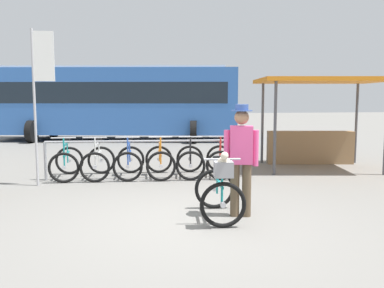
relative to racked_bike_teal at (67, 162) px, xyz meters
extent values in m
plane|color=slate|center=(2.29, -3.67, -0.37)|extent=(80.00, 80.00, 0.00)
cylinder|color=#99999E|center=(-0.43, -0.15, 0.06)|extent=(0.06, 0.06, 0.85)
cylinder|color=#99999E|center=(4.11, -0.41, 0.06)|extent=(0.06, 0.06, 0.85)
cylinder|color=#99999E|center=(1.84, -0.28, 0.48)|extent=(4.55, 0.31, 0.05)
torus|color=black|center=(-0.01, 0.51, -0.04)|extent=(0.66, 0.10, 0.66)
cylinder|color=#B7B7BC|center=(-0.01, 0.51, -0.04)|extent=(0.08, 0.07, 0.08)
torus|color=black|center=(0.01, -0.51, -0.04)|extent=(0.66, 0.10, 0.66)
cylinder|color=#B7B7BC|center=(0.01, -0.51, -0.04)|extent=(0.08, 0.07, 0.08)
cube|color=teal|center=(0.00, 0.00, 0.19)|extent=(0.06, 0.92, 0.04)
cube|color=teal|center=(0.00, -0.05, 0.41)|extent=(0.05, 0.61, 0.04)
cylinder|color=teal|center=(0.00, 0.18, 0.24)|extent=(0.03, 0.03, 0.55)
cube|color=black|center=(0.00, 0.18, 0.51)|extent=(0.13, 0.24, 0.06)
cylinder|color=teal|center=(0.01, -0.39, 0.28)|extent=(0.03, 0.03, 0.63)
cylinder|color=#B7B7BC|center=(0.01, -0.39, 0.59)|extent=(0.52, 0.04, 0.03)
torus|color=black|center=(0.73, 0.47, -0.04)|extent=(0.66, 0.12, 0.66)
cylinder|color=#B7B7BC|center=(0.73, 0.47, -0.04)|extent=(0.08, 0.07, 0.08)
torus|color=black|center=(0.66, -0.55, -0.04)|extent=(0.66, 0.12, 0.66)
cylinder|color=#B7B7BC|center=(0.66, -0.55, -0.04)|extent=(0.08, 0.07, 0.08)
cube|color=silver|center=(0.70, -0.04, 0.19)|extent=(0.10, 0.92, 0.04)
cube|color=silver|center=(0.70, -0.09, 0.41)|extent=(0.08, 0.61, 0.04)
cylinder|color=silver|center=(0.71, 0.14, 0.24)|extent=(0.03, 0.03, 0.55)
cube|color=black|center=(0.71, 0.14, 0.51)|extent=(0.14, 0.25, 0.06)
cylinder|color=silver|center=(0.67, -0.42, 0.28)|extent=(0.03, 0.03, 0.63)
cylinder|color=#B7B7BC|center=(0.67, -0.42, 0.59)|extent=(0.52, 0.06, 0.03)
torus|color=black|center=(1.43, 0.43, -0.04)|extent=(0.66, 0.11, 0.66)
cylinder|color=#B7B7BC|center=(1.43, 0.43, -0.04)|extent=(0.08, 0.07, 0.08)
torus|color=black|center=(1.36, -0.59, -0.04)|extent=(0.66, 0.11, 0.66)
cylinder|color=#B7B7BC|center=(1.36, -0.59, -0.04)|extent=(0.08, 0.07, 0.08)
cube|color=#2D56B7|center=(1.40, -0.08, 0.19)|extent=(0.10, 0.92, 0.04)
cube|color=#2D56B7|center=(1.39, -0.13, 0.41)|extent=(0.08, 0.61, 0.04)
cylinder|color=#2D56B7|center=(1.41, 0.11, 0.24)|extent=(0.03, 0.03, 0.55)
cube|color=black|center=(1.41, 0.11, 0.51)|extent=(0.14, 0.25, 0.06)
cylinder|color=#2D56B7|center=(1.37, -0.46, 0.28)|extent=(0.03, 0.03, 0.63)
cylinder|color=#B7B7BC|center=(1.37, -0.46, 0.59)|extent=(0.52, 0.06, 0.03)
torus|color=black|center=(2.11, 0.39, -0.04)|extent=(0.66, 0.11, 0.66)
cylinder|color=#B7B7BC|center=(2.11, 0.39, -0.04)|extent=(0.08, 0.07, 0.08)
torus|color=black|center=(2.09, -0.63, -0.04)|extent=(0.66, 0.11, 0.66)
cylinder|color=#B7B7BC|center=(2.09, -0.63, -0.04)|extent=(0.08, 0.07, 0.08)
cube|color=orange|center=(2.10, -0.12, 0.19)|extent=(0.05, 0.92, 0.04)
cube|color=orange|center=(2.10, -0.17, 0.41)|extent=(0.05, 0.61, 0.04)
cylinder|color=orange|center=(2.10, 0.07, 0.24)|extent=(0.03, 0.03, 0.55)
cube|color=black|center=(2.10, 0.07, 0.51)|extent=(0.12, 0.24, 0.06)
cylinder|color=orange|center=(2.09, -0.50, 0.28)|extent=(0.03, 0.03, 0.63)
cylinder|color=#B7B7BC|center=(2.09, -0.50, 0.59)|extent=(0.52, 0.04, 0.03)
torus|color=black|center=(2.86, 0.35, -0.04)|extent=(0.66, 0.15, 0.66)
cylinder|color=#B7B7BC|center=(2.86, 0.35, -0.04)|extent=(0.09, 0.07, 0.08)
torus|color=black|center=(2.73, -0.66, -0.04)|extent=(0.66, 0.15, 0.66)
cylinder|color=#B7B7BC|center=(2.73, -0.66, -0.04)|extent=(0.09, 0.07, 0.08)
cube|color=black|center=(2.80, -0.16, 0.19)|extent=(0.15, 0.92, 0.04)
cube|color=black|center=(2.79, -0.21, 0.41)|extent=(0.11, 0.61, 0.04)
cylinder|color=black|center=(2.82, 0.03, 0.24)|extent=(0.03, 0.03, 0.55)
cube|color=black|center=(2.82, 0.03, 0.51)|extent=(0.15, 0.25, 0.06)
cylinder|color=black|center=(2.75, -0.54, 0.28)|extent=(0.03, 0.03, 0.63)
cylinder|color=#B7B7BC|center=(2.75, -0.54, 0.59)|extent=(0.52, 0.09, 0.03)
torus|color=black|center=(3.59, 0.30, -0.04)|extent=(0.66, 0.21, 0.66)
cylinder|color=#B7B7BC|center=(3.59, 0.30, -0.04)|extent=(0.09, 0.08, 0.08)
torus|color=black|center=(3.40, -0.70, -0.04)|extent=(0.66, 0.21, 0.66)
cylinder|color=#B7B7BC|center=(3.40, -0.70, -0.04)|extent=(0.09, 0.08, 0.08)
cube|color=red|center=(3.49, -0.20, 0.19)|extent=(0.21, 0.91, 0.04)
cube|color=red|center=(3.48, -0.25, 0.41)|extent=(0.15, 0.61, 0.04)
cylinder|color=red|center=(3.53, -0.02, 0.24)|extent=(0.03, 0.03, 0.55)
cube|color=black|center=(3.53, -0.02, 0.51)|extent=(0.16, 0.26, 0.06)
cylinder|color=red|center=(3.42, -0.58, 0.28)|extent=(0.03, 0.03, 0.63)
cylinder|color=#B7B7BC|center=(3.42, -0.58, 0.59)|extent=(0.52, 0.13, 0.03)
torus|color=black|center=(2.80, -2.98, -0.04)|extent=(0.66, 0.12, 0.66)
cylinder|color=#B7B7BC|center=(2.80, -2.98, -0.04)|extent=(0.08, 0.07, 0.08)
torus|color=black|center=(2.71, -3.99, -0.04)|extent=(0.66, 0.12, 0.66)
cylinder|color=#B7B7BC|center=(2.71, -3.99, -0.04)|extent=(0.08, 0.07, 0.08)
cube|color=teal|center=(2.76, -3.48, 0.19)|extent=(0.11, 0.92, 0.04)
cube|color=teal|center=(2.75, -3.53, 0.41)|extent=(0.09, 0.61, 0.04)
cylinder|color=teal|center=(2.77, -3.30, 0.24)|extent=(0.03, 0.03, 0.55)
cube|color=black|center=(2.77, -3.30, 0.51)|extent=(0.14, 0.25, 0.06)
cylinder|color=teal|center=(2.72, -3.87, 0.28)|extent=(0.03, 0.03, 0.63)
cylinder|color=#B7B7BC|center=(2.72, -3.87, 0.59)|extent=(0.52, 0.07, 0.03)
cube|color=gray|center=(2.71, -4.01, 0.47)|extent=(0.28, 0.22, 0.22)
ellipsoid|color=beige|center=(2.71, -4.01, 0.57)|extent=(0.19, 0.17, 0.16)
sphere|color=beige|center=(2.71, -4.09, 0.67)|extent=(0.11, 0.11, 0.11)
cylinder|color=brown|center=(3.02, -3.45, 0.04)|extent=(0.14, 0.14, 0.82)
cylinder|color=brown|center=(3.20, -3.48, 0.04)|extent=(0.14, 0.14, 0.82)
cube|color=#E54C8C|center=(3.11, -3.46, 0.74)|extent=(0.37, 0.26, 0.58)
cylinder|color=#E54C8C|center=(2.90, -3.40, 0.69)|extent=(0.09, 0.09, 0.55)
cylinder|color=#E54C8C|center=(3.33, -3.49, 0.69)|extent=(0.09, 0.09, 0.55)
sphere|color=#9E7051|center=(3.11, -3.46, 1.16)|extent=(0.22, 0.22, 0.22)
cylinder|color=#334C8C|center=(3.11, -3.46, 1.26)|extent=(0.32, 0.32, 0.02)
cylinder|color=#334C8C|center=(3.11, -3.46, 1.31)|extent=(0.20, 0.20, 0.09)
cube|color=#3366B7|center=(0.90, 8.43, 1.28)|extent=(10.28, 4.15, 2.70)
cube|color=#19232D|center=(0.90, 8.43, 1.63)|extent=(9.49, 4.03, 0.84)
cube|color=silver|center=(0.90, 8.43, 2.67)|extent=(9.25, 3.73, 0.08)
cylinder|color=black|center=(-2.51, 7.74, 0.08)|extent=(0.40, 0.93, 0.90)
cylinder|color=black|center=(-2.09, 10.21, 0.08)|extent=(0.40, 0.93, 0.90)
cylinder|color=black|center=(3.90, 6.65, 0.08)|extent=(0.40, 0.93, 0.90)
cylinder|color=black|center=(4.32, 9.12, 0.08)|extent=(0.40, 0.93, 0.90)
cylinder|color=#4C4C51|center=(5.06, 1.52, 0.73)|extent=(0.07, 0.07, 2.20)
cylinder|color=#4C4C51|center=(7.63, 1.13, 0.73)|extent=(0.07, 0.07, 2.20)
cylinder|color=#4C4C51|center=(4.79, -0.26, 0.73)|extent=(0.07, 0.07, 2.20)
cube|color=orange|center=(6.21, 0.43, 1.88)|extent=(3.41, 2.74, 0.10)
cube|color=olive|center=(6.32, 1.18, 0.08)|extent=(2.36, 0.65, 0.90)
cylinder|color=#B2B2B7|center=(-0.49, -0.70, 1.23)|extent=(0.05, 0.05, 3.20)
cube|color=white|center=(-0.27, -0.70, 2.28)|extent=(0.40, 0.03, 1.00)
camera|label=1|loc=(1.46, -9.52, 1.47)|focal=38.66mm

